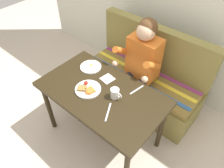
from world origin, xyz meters
The scene contains 10 objects.
ground_plane centered at (0.00, 0.00, 0.00)m, with size 8.00×8.00×0.00m, color beige.
table centered at (0.00, 0.00, 0.65)m, with size 1.20×0.70×0.73m.
couch centered at (0.00, 0.76, 0.33)m, with size 1.44×0.56×1.00m.
person centered at (0.02, 0.59, 0.74)m, with size 0.45×0.61×1.21m.
plate_breakfast centered at (-0.11, -0.07, 0.74)m, with size 0.24×0.24×0.05m.
plate_eggs centered at (-0.33, 0.19, 0.74)m, with size 0.22×0.22×0.04m.
coffee_mug centered at (0.14, 0.03, 0.78)m, with size 0.12×0.08×0.10m.
napkin centered at (-0.07, 0.17, 0.73)m, with size 0.11×0.12×0.01m, color silver.
fork centered at (0.24, 0.23, 0.73)m, with size 0.01×0.17×0.01m, color silver.
knife centered at (0.21, -0.14, 0.73)m, with size 0.01×0.20×0.01m, color silver.
Camera 1 is at (0.97, -0.99, 2.17)m, focal length 34.42 mm.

